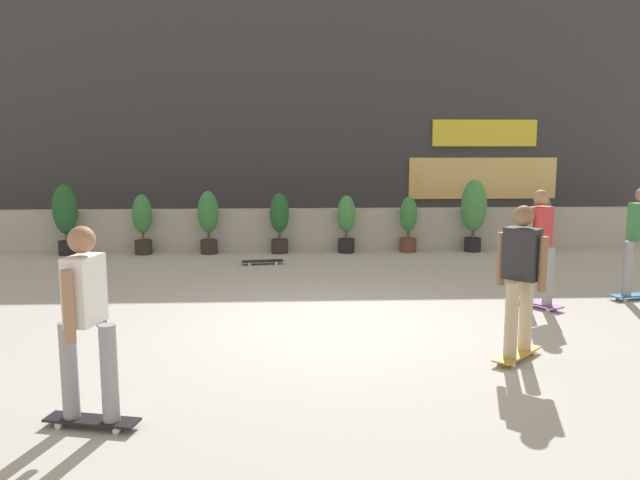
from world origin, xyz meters
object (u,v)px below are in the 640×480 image
potted_plant_1 (142,221)px  skater_by_wall_right (539,243)px  potted_plant_0 (65,214)px  potted_plant_4 (346,222)px  potted_plant_7 (541,220)px  potted_plant_3 (279,220)px  potted_plant_6 (474,210)px  skater_far_left (86,318)px  skateboard_near_camera (262,261)px  potted_plant_2 (208,218)px  potted_plant_5 (408,223)px  skater_far_right (521,275)px  skater_by_wall_left (640,238)px

potted_plant_1 → skater_by_wall_right: 8.16m
potted_plant_0 → potted_plant_4: (5.92, 0.00, -0.20)m
potted_plant_0 → potted_plant_7: potted_plant_0 is taller
potted_plant_3 → potted_plant_6: 4.20m
potted_plant_7 → skater_far_left: 11.03m
potted_plant_3 → skater_far_left: 8.52m
potted_plant_3 → skateboard_near_camera: 1.46m
skateboard_near_camera → potted_plant_7: bearing=11.9°
potted_plant_4 → potted_plant_7: size_ratio=0.98×
potted_plant_2 → potted_plant_3: 1.51m
potted_plant_7 → potted_plant_4: bearing=180.0°
potted_plant_4 → potted_plant_7: potted_plant_7 is taller
potted_plant_7 → potted_plant_2: bearing=180.0°
potted_plant_5 → skateboard_near_camera: (-3.10, -1.27, -0.58)m
potted_plant_1 → potted_plant_6: 7.09m
potted_plant_6 → skater_far_left: bearing=-123.9°
skater_by_wall_right → potted_plant_5: bearing=101.7°
potted_plant_2 → potted_plant_0: bearing=180.0°
potted_plant_3 → potted_plant_7: size_ratio=1.02×
potted_plant_5 → potted_plant_7: bearing=0.0°
potted_plant_2 → skater_far_left: bearing=-89.6°
potted_plant_5 → skater_far_right: (-0.09, -6.92, 0.30)m
skateboard_near_camera → potted_plant_0: bearing=163.0°
potted_plant_4 → potted_plant_6: (2.76, 0.00, 0.25)m
potted_plant_4 → skater_by_wall_left: 5.92m
potted_plant_0 → skater_far_left: 8.93m
skateboard_near_camera → potted_plant_3: bearing=75.9°
potted_plant_3 → potted_plant_5: potted_plant_3 is taller
potted_plant_2 → skater_far_right: (4.20, -6.92, 0.18)m
potted_plant_5 → skater_by_wall_right: 4.83m
potted_plant_4 → potted_plant_5: (1.34, 0.00, -0.03)m
potted_plant_1 → potted_plant_0: bearing=180.0°
potted_plant_2 → skateboard_near_camera: size_ratio=1.64×
potted_plant_7 → skater_by_wall_left: 4.36m
potted_plant_4 → potted_plant_5: potted_plant_4 is taller
potted_plant_3 → skater_by_wall_right: bearing=-51.5°
potted_plant_4 → potted_plant_1: bearing=-180.0°
potted_plant_2 → skateboard_near_camera: potted_plant_2 is taller
potted_plant_6 → potted_plant_3: bearing=-180.0°
potted_plant_7 → skater_by_wall_right: bearing=-112.4°
potted_plant_1 → skater_far_left: 8.52m
potted_plant_4 → potted_plant_5: size_ratio=1.02×
potted_plant_2 → potted_plant_7: (7.21, 0.00, -0.06)m
potted_plant_5 → skater_by_wall_right: bearing=-78.3°
potted_plant_6 → skateboard_near_camera: (-4.52, -1.27, -0.85)m
skater_far_right → skateboard_near_camera: skater_far_right is taller
potted_plant_3 → potted_plant_5: bearing=0.0°
potted_plant_0 → potted_plant_4: potted_plant_0 is taller
potted_plant_1 → potted_plant_2: 1.38m
potted_plant_5 → skater_by_wall_left: bearing=-58.4°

